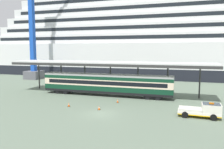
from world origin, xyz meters
TOP-DOWN VIEW (x-y plane):
  - ground_plane at (0.00, 0.00)m, footprint 400.00×400.00m
  - cruise_ship at (15.54, 48.87)m, footprint 153.11×26.45m
  - platform_canopy at (-3.29, 12.12)m, footprint 39.31×5.47m
  - train_carriage at (-3.29, 11.65)m, footprint 24.94×2.81m
  - service_truck at (13.10, 2.43)m, footprint 5.27×2.41m
  - traffic_cone_near at (-6.11, 2.21)m, footprint 0.36×0.36m
  - traffic_cone_mid at (0.40, 6.85)m, footprint 0.36×0.36m
  - traffic_cone_far at (-1.01, 1.86)m, footprint 0.36×0.36m
  - dockside_crane at (-30.94, 28.17)m, footprint 16.22×4.40m

SIDE VIEW (x-z plane):
  - ground_plane at x=0.00m, z-range 0.00..0.00m
  - traffic_cone_mid at x=0.40m, z-range -0.01..0.59m
  - traffic_cone_far at x=-1.01m, z-range -0.01..0.59m
  - traffic_cone_near at x=-6.11m, z-range -0.01..0.64m
  - service_truck at x=13.10m, z-range -0.02..2.00m
  - train_carriage at x=-3.29m, z-range 0.26..4.37m
  - platform_canopy at x=-3.29m, z-range 2.89..9.33m
  - cruise_ship at x=15.54m, z-range -6.94..34.62m
  - dockside_crane at x=-30.94m, z-range -11.12..47.60m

